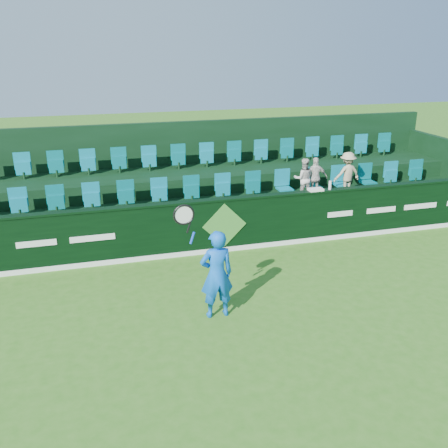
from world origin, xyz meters
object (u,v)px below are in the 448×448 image
object	(u,v)px
spectator_left	(304,179)
spectator_middle	(315,178)
towel	(316,190)
tennis_player	(216,274)
spectator_right	(347,174)
drinks_bottle	(330,185)

from	to	relation	value
spectator_left	spectator_middle	world-z (taller)	spectator_middle
spectator_middle	towel	distance (m)	1.24
tennis_player	spectator_right	xyz separation A→B (m)	(4.87, 4.10, 0.53)
spectator_middle	spectator_right	world-z (taller)	spectator_right
spectator_middle	spectator_right	bearing A→B (deg)	-168.22
spectator_right	drinks_bottle	size ratio (longest dim) A/B	5.41
tennis_player	towel	xyz separation A→B (m)	(3.38, 2.98, 0.50)
spectator_right	drinks_bottle	xyz separation A→B (m)	(-1.10, -1.12, 0.05)
spectator_left	spectator_right	distance (m)	1.32
spectator_middle	spectator_left	bearing A→B (deg)	11.78
spectator_middle	towel	world-z (taller)	spectator_middle
spectator_middle	tennis_player	bearing A→B (deg)	58.17
tennis_player	spectator_middle	bearing A→B (deg)	46.39
towel	spectator_middle	bearing A→B (deg)	64.85
spectator_right	drinks_bottle	bearing A→B (deg)	41.98
spectator_left	drinks_bottle	world-z (taller)	spectator_left
spectator_left	spectator_middle	size ratio (longest dim) A/B	0.99
towel	spectator_left	bearing A→B (deg)	81.02
spectator_right	drinks_bottle	world-z (taller)	spectator_right
spectator_left	towel	size ratio (longest dim) A/B	3.07
towel	drinks_bottle	size ratio (longest dim) A/B	1.63
tennis_player	drinks_bottle	distance (m)	4.84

